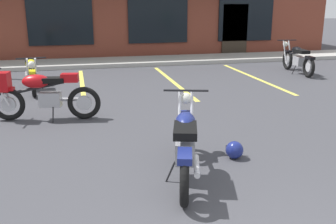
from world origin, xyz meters
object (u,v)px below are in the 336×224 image
at_px(motorcycle_blue_standard, 298,59).
at_px(motorcycle_silver_naked, 39,93).
at_px(motorcycle_foreground_classic, 185,143).
at_px(helmet_on_pavement, 234,150).
at_px(motorcycle_green_cafe_racer, 32,73).

bearing_deg(motorcycle_blue_standard, motorcycle_silver_naked, -155.94).
xyz_separation_m(motorcycle_foreground_classic, motorcycle_silver_naked, (-2.03, 3.10, 0.07)).
relative_size(motorcycle_silver_naked, motorcycle_blue_standard, 1.00).
bearing_deg(motorcycle_foreground_classic, helmet_on_pavement, 25.75).
height_order(motorcycle_foreground_classic, motorcycle_blue_standard, same).
distance_m(motorcycle_foreground_classic, motorcycle_green_cafe_racer, 6.23).
relative_size(motorcycle_blue_standard, motorcycle_green_cafe_racer, 1.00).
bearing_deg(helmet_on_pavement, motorcycle_silver_naked, 137.23).
height_order(motorcycle_foreground_classic, motorcycle_green_cafe_racer, same).
distance_m(motorcycle_green_cafe_racer, helmet_on_pavement, 6.26).
relative_size(motorcycle_green_cafe_racer, helmet_on_pavement, 8.10).
bearing_deg(helmet_on_pavement, motorcycle_foreground_classic, -154.25).
relative_size(motorcycle_silver_naked, helmet_on_pavement, 8.07).
bearing_deg(motorcycle_blue_standard, motorcycle_foreground_classic, -130.52).
relative_size(motorcycle_blue_standard, helmet_on_pavement, 8.11).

